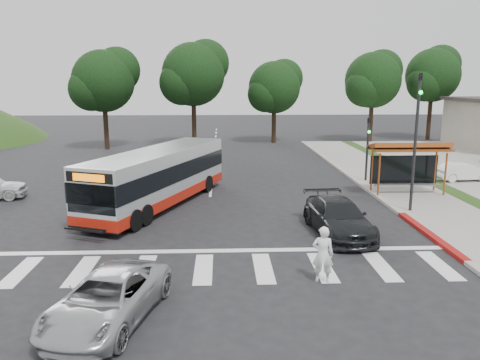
{
  "coord_description": "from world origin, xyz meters",
  "views": [
    {
      "loc": [
        0.63,
        -19.66,
        6.1
      ],
      "look_at": [
        1.49,
        1.79,
        1.6
      ],
      "focal_mm": 35.0,
      "sensor_mm": 36.0,
      "label": 1
    }
  ],
  "objects_px": {
    "pedestrian": "(323,254)",
    "silver_suv_south": "(107,299)",
    "dark_sedan": "(338,217)",
    "transit_bus": "(159,178)"
  },
  "relations": [
    {
      "from": "transit_bus",
      "to": "dark_sedan",
      "type": "bearing_deg",
      "value": -10.15
    },
    {
      "from": "silver_suv_south",
      "to": "pedestrian",
      "type": "bearing_deg",
      "value": 34.0
    },
    {
      "from": "silver_suv_south",
      "to": "dark_sedan",
      "type": "bearing_deg",
      "value": 55.62
    },
    {
      "from": "silver_suv_south",
      "to": "transit_bus",
      "type": "bearing_deg",
      "value": 104.77
    },
    {
      "from": "pedestrian",
      "to": "silver_suv_south",
      "type": "bearing_deg",
      "value": 31.43
    },
    {
      "from": "dark_sedan",
      "to": "pedestrian",
      "type": "bearing_deg",
      "value": -114.18
    },
    {
      "from": "dark_sedan",
      "to": "silver_suv_south",
      "type": "bearing_deg",
      "value": -143.18
    },
    {
      "from": "pedestrian",
      "to": "silver_suv_south",
      "type": "relative_size",
      "value": 0.4
    },
    {
      "from": "transit_bus",
      "to": "pedestrian",
      "type": "bearing_deg",
      "value": -35.01
    },
    {
      "from": "transit_bus",
      "to": "silver_suv_south",
      "type": "height_order",
      "value": "transit_bus"
    }
  ]
}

